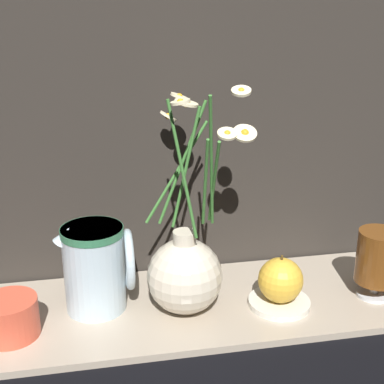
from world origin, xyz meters
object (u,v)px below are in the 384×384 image
Objects in this scene: vase_with_flowers at (185,271)px; yellow_mug at (9,318)px; tea_glass at (378,259)px; orange_fruit at (281,280)px; ceramic_pitcher at (97,265)px.

vase_with_flowers is 3.83× the size of yellow_mug.
tea_glass is 1.45× the size of orange_fruit.
ceramic_pitcher is 1.28× the size of tea_glass.
vase_with_flowers reaches higher than tea_glass.
vase_with_flowers is 0.15m from ceramic_pitcher.
yellow_mug is 0.16m from ceramic_pitcher.
yellow_mug is 0.63× the size of ceramic_pitcher.
vase_with_flowers is at bearing -13.44° from ceramic_pitcher.
orange_fruit is (0.16, -0.02, -0.02)m from vase_with_flowers.
ceramic_pitcher is 0.31m from orange_fruit.
orange_fruit is (-0.17, 0.00, -0.02)m from tea_glass.
vase_with_flowers is 4.45× the size of orange_fruit.
yellow_mug is 0.80× the size of tea_glass.
yellow_mug is 1.16× the size of orange_fruit.
ceramic_pitcher is at bearing 166.56° from vase_with_flowers.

